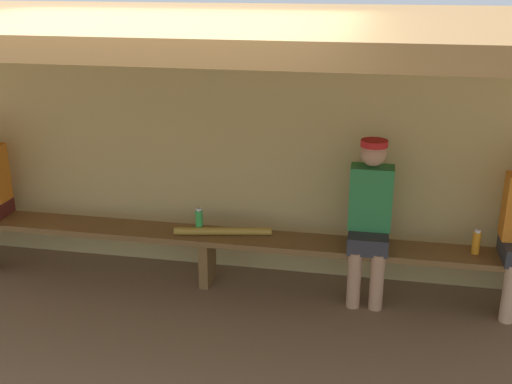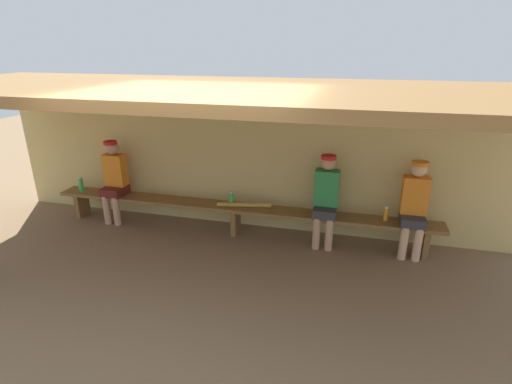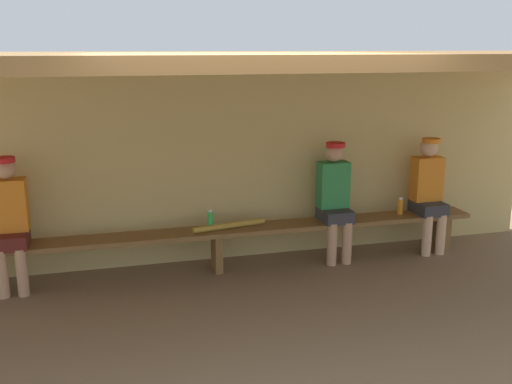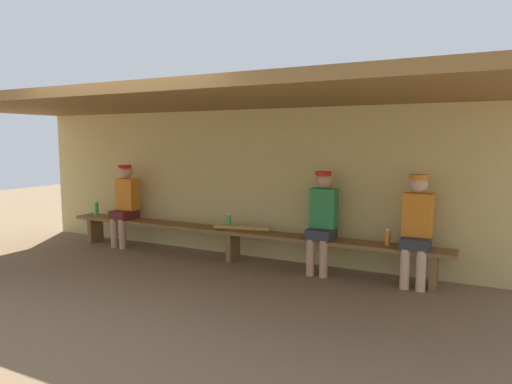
# 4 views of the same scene
# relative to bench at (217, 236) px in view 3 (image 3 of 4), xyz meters

# --- Properties ---
(ground_plane) EXTENTS (24.00, 24.00, 0.00)m
(ground_plane) POSITION_rel_bench_xyz_m (0.00, -1.55, -0.39)
(ground_plane) COLOR brown
(back_wall) EXTENTS (8.00, 0.20, 2.20)m
(back_wall) POSITION_rel_bench_xyz_m (0.00, 0.45, 0.71)
(back_wall) COLOR tan
(back_wall) RESTS_ON ground
(dugout_roof) EXTENTS (8.00, 2.80, 0.12)m
(dugout_roof) POSITION_rel_bench_xyz_m (0.00, -0.85, 1.87)
(dugout_roof) COLOR brown
(dugout_roof) RESTS_ON back_wall
(bench) EXTENTS (6.00, 0.36, 0.46)m
(bench) POSITION_rel_bench_xyz_m (0.00, 0.00, 0.00)
(bench) COLOR brown
(bench) RESTS_ON ground
(player_shirtless_tan) EXTENTS (0.34, 0.42, 1.34)m
(player_shirtless_tan) POSITION_rel_bench_xyz_m (1.35, 0.00, 0.36)
(player_shirtless_tan) COLOR #333338
(player_shirtless_tan) RESTS_ON ground
(player_near_post) EXTENTS (0.34, 0.42, 1.34)m
(player_near_post) POSITION_rel_bench_xyz_m (-2.05, 0.00, 0.36)
(player_near_post) COLOR #591E19
(player_near_post) RESTS_ON ground
(player_leftmost) EXTENTS (0.34, 0.42, 1.34)m
(player_leftmost) POSITION_rel_bench_xyz_m (2.54, 0.00, 0.36)
(player_leftmost) COLOR #333338
(player_leftmost) RESTS_ON ground
(water_bottle_blue) EXTENTS (0.06, 0.06, 0.23)m
(water_bottle_blue) POSITION_rel_bench_xyz_m (-0.06, 0.00, 0.18)
(water_bottle_blue) COLOR green
(water_bottle_blue) RESTS_ON bench
(water_bottle_clear) EXTENTS (0.06, 0.06, 0.20)m
(water_bottle_clear) POSITION_rel_bench_xyz_m (2.19, 0.03, 0.17)
(water_bottle_clear) COLOR orange
(water_bottle_clear) RESTS_ON bench
(baseball_bat) EXTENTS (0.83, 0.22, 0.07)m
(baseball_bat) POSITION_rel_bench_xyz_m (0.14, -0.00, 0.11)
(baseball_bat) COLOR #B28C33
(baseball_bat) RESTS_ON bench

